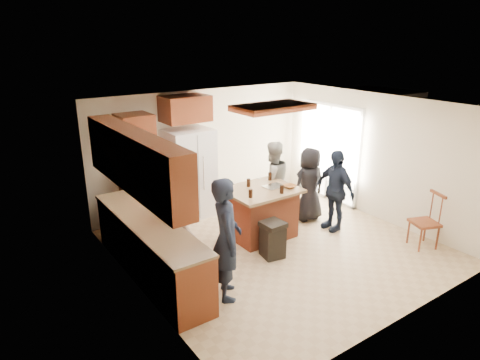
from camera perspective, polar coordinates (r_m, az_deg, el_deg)
room_shell at (r=11.45m, az=16.78°, el=4.44°), size 8.00×5.20×5.00m
person_front_left at (r=5.95m, az=-1.83°, el=-7.88°), size 0.71×0.79×1.78m
person_behind_left at (r=8.47m, az=4.31°, el=-0.17°), size 0.82×0.55×1.61m
person_behind_right at (r=8.57m, az=9.23°, el=-0.58°), size 0.76×0.53×1.49m
person_side_right at (r=8.24m, az=12.52°, el=-1.33°), size 0.50×0.93×1.57m
person_counter at (r=6.74m, az=-8.36°, el=-6.25°), size 0.70×1.03×1.46m
left_cabinetry at (r=6.53m, az=-12.59°, el=-5.15°), size 0.64×3.00×2.30m
back_wall_units at (r=8.29m, az=-11.87°, el=3.19°), size 1.80×0.60×2.45m
refrigerator at (r=8.68m, az=-6.71°, el=0.87°), size 0.90×0.76×1.80m
kitchen_island at (r=7.85m, az=2.82°, el=-4.32°), size 1.28×1.03×0.93m
island_items at (r=7.73m, az=4.66°, el=-0.80°), size 1.01×0.74×0.15m
trash_bin at (r=7.23m, az=4.38°, el=-7.87°), size 0.39×0.39×0.63m
spindle_chair at (r=8.15m, az=23.50°, el=-5.23°), size 0.54×0.54×0.99m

